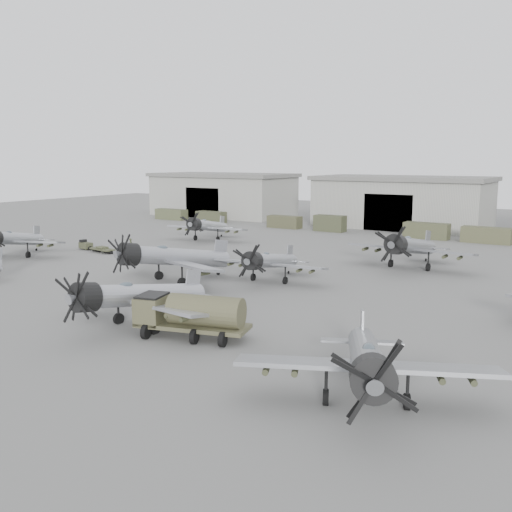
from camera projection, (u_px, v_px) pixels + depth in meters
The scene contains 19 objects.
ground at pixel (151, 302), 46.89m from camera, with size 220.00×220.00×0.00m, color #5A5A57.
hangar_left at pixel (223, 194), 117.78m from camera, with size 29.00×14.80×8.70m.
hangar_center at pixel (402, 202), 97.44m from camera, with size 29.00×14.80×8.70m.
support_truck_0 at pixel (171, 214), 110.39m from camera, with size 6.59×2.20×2.02m, color #454A30.
support_truck_1 at pixel (211, 217), 105.21m from camera, with size 5.72×2.20×2.04m, color #393C27.
support_truck_2 at pixel (284, 222), 96.83m from camera, with size 5.83×2.20×2.06m, color #3E3E29.
support_truck_3 at pixel (330, 223), 92.24m from camera, with size 5.02×2.20×2.60m, color #393C27.
support_truck_4 at pixel (426, 231), 83.89m from camera, with size 6.51×2.20×2.33m, color #41432C.
support_truck_5 at pixel (486, 235), 79.41m from camera, with size 6.64×2.20×2.23m, color #47482F.
aircraft_near_1 at pixel (133, 296), 38.99m from camera, with size 12.82×11.54×5.10m.
aircraft_near_2 at pixel (367, 362), 26.54m from camera, with size 12.22×11.09×5.02m.
aircraft_mid_0 at pixel (12, 239), 67.58m from camera, with size 11.96×10.83×4.89m.
aircraft_mid_1 at pixel (168, 257), 53.55m from camera, with size 13.71×12.34×5.48m.
aircraft_mid_2 at pixel (268, 261), 53.89m from camera, with size 11.28×10.15×4.49m.
aircraft_far_0 at pixel (206, 226), 81.26m from camera, with size 12.03×10.83×4.78m.
aircraft_far_1 at pixel (409, 246), 60.37m from camera, with size 13.51×12.16×5.42m.
fuel_tanker at pixel (191, 313), 37.29m from camera, with size 7.89×4.82×2.89m.
tug_trailer at pixel (92, 247), 72.92m from camera, with size 6.51×2.12×1.29m.
ground_crew at pixel (131, 245), 71.66m from camera, with size 0.64×0.42×1.75m, color #363B26.
Camera 1 is at (31.99, -33.60, 11.60)m, focal length 40.00 mm.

